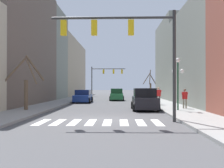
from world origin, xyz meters
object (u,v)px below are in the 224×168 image
object	(u,v)px
pedestrian_on_right_sidewalk	(185,97)
pedestrian_on_left_sidewalk	(158,94)
traffic_signal_far	(105,74)
street_tree_left_near	(150,86)
traffic_signal_near	(128,39)
street_lamp_right_corner	(178,73)
car_driving_toward_lane	(83,96)
street_tree_right_far	(26,85)
car_driving_away_lane	(117,95)
car_parked_left_far	(145,100)

from	to	relation	value
pedestrian_on_right_sidewalk	pedestrian_on_left_sidewalk	bearing A→B (deg)	-100.12
traffic_signal_far	pedestrian_on_right_sidewalk	size ratio (longest dim) A/B	4.09
street_tree_left_near	pedestrian_on_right_sidewalk	bearing A→B (deg)	-88.26
pedestrian_on_left_sidewalk	street_tree_left_near	distance (m)	14.27
traffic_signal_near	traffic_signal_far	size ratio (longest dim) A/B	1.05
pedestrian_on_left_sidewalk	pedestrian_on_right_sidewalk	size ratio (longest dim) A/B	1.08
traffic_signal_far	street_tree_left_near	bearing A→B (deg)	-54.34
street_lamp_right_corner	pedestrian_on_left_sidewalk	bearing A→B (deg)	95.57
street_lamp_right_corner	pedestrian_on_right_sidewalk	xyz separation A→B (m)	(0.91, 1.52, -1.88)
traffic_signal_far	car_driving_toward_lane	size ratio (longest dim) A/B	1.40
traffic_signal_near	street_lamp_right_corner	xyz separation A→B (m)	(4.02, 5.58, -1.61)
traffic_signal_near	pedestrian_on_left_sidewalk	size ratio (longest dim) A/B	3.97
traffic_signal_far	street_tree_right_far	size ratio (longest dim) A/B	1.56
pedestrian_on_left_sidewalk	street_tree_right_far	xyz separation A→B (m)	(-11.08, -6.03, 0.92)
street_tree_right_far	traffic_signal_far	bearing A→B (deg)	81.84
car_driving_away_lane	pedestrian_on_left_sidewalk	xyz separation A→B (m)	(4.21, -10.64, 0.41)
car_driving_toward_lane	street_tree_right_far	distance (m)	11.99
pedestrian_on_left_sidewalk	street_tree_right_far	distance (m)	12.65
car_parked_left_far	pedestrian_on_left_sidewalk	xyz separation A→B (m)	(1.80, 4.36, 0.35)
pedestrian_on_right_sidewalk	traffic_signal_near	bearing A→B (deg)	26.52
street_tree_left_near	traffic_signal_near	bearing A→B (deg)	-99.61
pedestrian_on_left_sidewalk	car_parked_left_far	bearing A→B (deg)	43.59
car_driving_toward_lane	street_tree_right_far	bearing A→B (deg)	166.26
traffic_signal_near	car_driving_toward_lane	world-z (taller)	traffic_signal_near
car_parked_left_far	pedestrian_on_right_sidewalk	bearing A→B (deg)	-90.97
traffic_signal_near	car_driving_away_lane	distance (m)	22.49
street_lamp_right_corner	street_tree_left_near	bearing A→B (deg)	89.03
traffic_signal_near	car_driving_toward_lane	size ratio (longest dim) A/B	1.47
traffic_signal_near	pedestrian_on_left_sidewalk	distance (m)	12.49
traffic_signal_far	street_tree_right_far	xyz separation A→B (m)	(-4.42, -30.82, -2.18)
car_driving_away_lane	car_driving_toward_lane	xyz separation A→B (m)	(-4.04, -5.10, -0.04)
street_lamp_right_corner	car_driving_away_lane	distance (m)	17.39
street_tree_right_far	car_driving_toward_lane	bearing A→B (deg)	76.26
car_parked_left_far	car_driving_away_lane	bearing A→B (deg)	9.12
street_lamp_right_corner	street_tree_right_far	bearing A→B (deg)	-179.52
traffic_signal_near	street_tree_right_far	size ratio (longest dim) A/B	1.63
pedestrian_on_right_sidewalk	street_tree_left_near	bearing A→B (deg)	-116.99
car_parked_left_far	pedestrian_on_left_sidewalk	world-z (taller)	pedestrian_on_left_sidewalk
car_driving_toward_lane	pedestrian_on_left_sidewalk	world-z (taller)	pedestrian_on_left_sidewalk
pedestrian_on_right_sidewalk	street_tree_left_near	world-z (taller)	street_tree_left_near
street_tree_left_near	traffic_signal_far	bearing A→B (deg)	125.66
car_driving_away_lane	street_tree_right_far	xyz separation A→B (m)	(-6.87, -16.67, 1.33)
traffic_signal_near	street_tree_left_near	xyz separation A→B (m)	(4.36, 25.73, -2.62)
traffic_signal_far	car_parked_left_far	size ratio (longest dim) A/B	1.60
car_parked_left_far	street_tree_right_far	size ratio (longest dim) A/B	0.98
traffic_signal_far	pedestrian_on_left_sidewalk	size ratio (longest dim) A/B	3.79
traffic_signal_far	street_lamp_right_corner	xyz separation A→B (m)	(7.24, -30.72, -1.30)
pedestrian_on_left_sidewalk	street_tree_left_near	world-z (taller)	street_tree_left_near
traffic_signal_far	pedestrian_on_left_sidewalk	xyz separation A→B (m)	(6.66, -24.79, -3.10)
traffic_signal_far	traffic_signal_near	bearing A→B (deg)	-84.93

